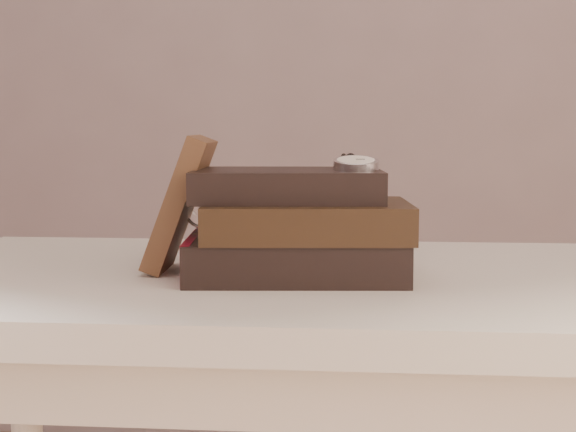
{
  "coord_description": "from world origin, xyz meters",
  "views": [
    {
      "loc": [
        0.1,
        -0.73,
        0.94
      ],
      "look_at": [
        0.01,
        0.32,
        0.82
      ],
      "focal_mm": 53.86,
      "sensor_mm": 36.0,
      "label": 1
    }
  ],
  "objects": [
    {
      "name": "eyeglasses",
      "position": [
        -0.08,
        0.4,
        0.82
      ],
      "size": [
        0.12,
        0.14,
        0.05
      ],
      "color": "silver",
      "rests_on": "book_stack"
    },
    {
      "name": "table",
      "position": [
        0.0,
        0.35,
        0.66
      ],
      "size": [
        1.0,
        0.6,
        0.75
      ],
      "color": "silver",
      "rests_on": "ground"
    },
    {
      "name": "pocket_watch",
      "position": [
        0.09,
        0.31,
        0.89
      ],
      "size": [
        0.06,
        0.16,
        0.02
      ],
      "color": "silver",
      "rests_on": "book_stack"
    },
    {
      "name": "book_stack",
      "position": [
        0.02,
        0.32,
        0.81
      ],
      "size": [
        0.28,
        0.2,
        0.13
      ],
      "color": "black",
      "rests_on": "table"
    },
    {
      "name": "journal",
      "position": [
        -0.14,
        0.35,
        0.84
      ],
      "size": [
        0.09,
        0.11,
        0.17
      ],
      "primitive_type": "cube",
      "rotation": [
        0.0,
        0.36,
        0.04
      ],
      "color": "#3A2316",
      "rests_on": "table"
    }
  ]
}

